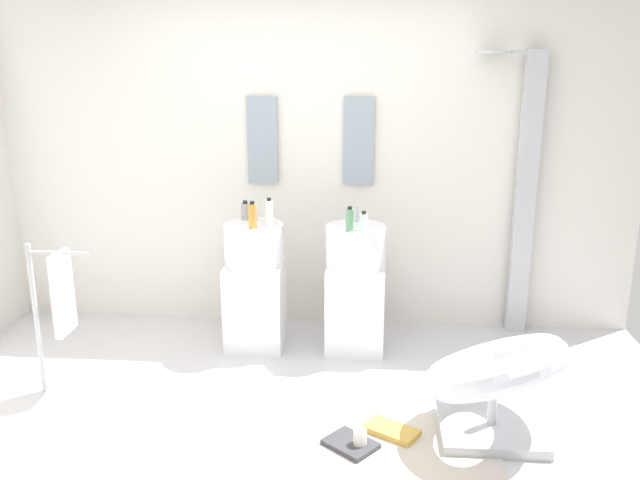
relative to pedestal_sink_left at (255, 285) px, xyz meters
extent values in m
cube|color=silver|center=(0.35, -1.12, -0.47)|extent=(4.80, 3.60, 0.04)
cube|color=silver|center=(0.35, 0.53, 0.85)|extent=(4.80, 0.10, 2.60)
cube|color=white|center=(0.00, 0.00, -0.15)|extent=(0.40, 0.40, 0.61)
cylinder|color=white|center=(0.00, 0.00, 0.30)|extent=(0.41, 0.41, 0.28)
cylinder|color=#B7BABF|center=(0.00, 0.11, 0.49)|extent=(0.02, 0.02, 0.10)
cube|color=white|center=(0.70, 0.00, -0.15)|extent=(0.40, 0.40, 0.61)
cylinder|color=white|center=(0.70, 0.00, 0.30)|extent=(0.41, 0.41, 0.28)
cylinder|color=#B7BABF|center=(0.70, 0.11, 0.49)|extent=(0.02, 0.02, 0.10)
cube|color=#8C9EA8|center=(0.00, 0.46, 0.96)|extent=(0.22, 0.03, 0.63)
cube|color=#8C9EA8|center=(0.70, 0.46, 0.96)|extent=(0.22, 0.03, 0.63)
cube|color=#B7BABF|center=(1.90, 0.41, 0.57)|extent=(0.14, 0.08, 2.05)
cylinder|color=#B7BABF|center=(1.75, 0.39, 1.58)|extent=(0.30, 0.02, 0.02)
cylinder|color=#B7BABF|center=(1.60, 0.36, 1.58)|extent=(0.24, 0.24, 0.02)
cube|color=#B7BABF|center=(1.48, -1.06, -0.42)|extent=(0.56, 0.50, 0.06)
cylinder|color=#B7BABF|center=(1.48, -1.06, -0.25)|extent=(0.05, 0.05, 0.34)
torus|color=silver|center=(1.48, -1.06, -0.05)|extent=(1.10, 1.10, 0.49)
cylinder|color=#B7BABF|center=(-1.19, -0.78, 0.02)|extent=(0.03, 0.03, 0.95)
cylinder|color=#B7BABF|center=(-1.01, -0.78, 0.45)|extent=(0.36, 0.02, 0.02)
cube|color=white|center=(-1.01, -0.78, 0.20)|extent=(0.04, 0.22, 0.50)
cube|color=beige|center=(0.91, -1.30, -0.45)|extent=(1.17, 0.82, 0.01)
cube|color=#38383D|center=(0.72, -1.25, -0.43)|extent=(0.33, 0.32, 0.03)
cube|color=gold|center=(0.93, -1.11, -0.43)|extent=(0.33, 0.28, 0.03)
cylinder|color=white|center=(0.77, -1.27, -0.39)|extent=(0.07, 0.07, 0.11)
cylinder|color=#C68C38|center=(0.02, -0.11, 0.52)|extent=(0.06, 0.06, 0.16)
cylinder|color=black|center=(0.02, -0.11, 0.61)|extent=(0.03, 0.03, 0.02)
cylinder|color=#59996B|center=(0.66, -0.14, 0.51)|extent=(0.05, 0.05, 0.14)
cylinder|color=black|center=(0.66, -0.14, 0.60)|extent=(0.03, 0.03, 0.02)
cylinder|color=#99999E|center=(-0.08, 0.12, 0.50)|extent=(0.06, 0.06, 0.12)
cylinder|color=black|center=(-0.08, 0.12, 0.57)|extent=(0.03, 0.03, 0.02)
cylinder|color=silver|center=(0.76, -0.10, 0.49)|extent=(0.05, 0.05, 0.11)
cylinder|color=black|center=(0.76, -0.10, 0.56)|extent=(0.03, 0.03, 0.02)
cylinder|color=white|center=(0.12, -0.05, 0.53)|extent=(0.05, 0.05, 0.17)
cylinder|color=black|center=(0.12, -0.05, 0.63)|extent=(0.03, 0.03, 0.02)
camera|label=1|loc=(0.79, -4.34, 1.55)|focal=37.11mm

